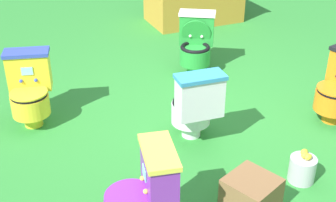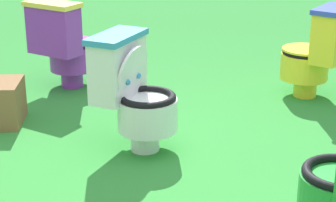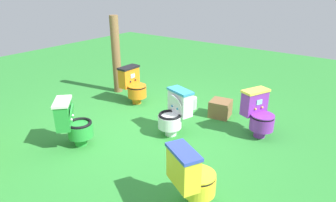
{
  "view_description": "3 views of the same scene",
  "coord_description": "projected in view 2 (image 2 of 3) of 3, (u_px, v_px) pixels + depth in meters",
  "views": [
    {
      "loc": [
        -2.78,
        -3.05,
        2.44
      ],
      "look_at": [
        -0.69,
        -0.23,
        0.51
      ],
      "focal_mm": 49.18,
      "sensor_mm": 36.0,
      "label": 1
    },
    {
      "loc": [
        2.98,
        0.4,
        1.57
      ],
      "look_at": [
        -0.13,
        0.01,
        0.42
      ],
      "focal_mm": 63.61,
      "sensor_mm": 36.0,
      "label": 2
    },
    {
      "loc": [
        -2.84,
        3.2,
        2.31
      ],
      "look_at": [
        -0.24,
        -0.27,
        0.51
      ],
      "focal_mm": 31.63,
      "sensor_mm": 36.0,
      "label": 3
    }
  ],
  "objects": [
    {
      "name": "toilet_yellow",
      "position": [
        317.0,
        52.0,
        4.52
      ],
      "size": [
        0.59,
        0.62,
        0.73
      ],
      "rotation": [
        0.0,
        0.0,
        2.65
      ],
      "color": "yellow",
      "rests_on": "ground"
    },
    {
      "name": "toilet_purple",
      "position": [
        64.0,
        44.0,
        4.72
      ],
      "size": [
        0.61,
        0.57,
        0.73
      ],
      "rotation": [
        0.0,
        0.0,
        1.15
      ],
      "color": "purple",
      "rests_on": "ground"
    },
    {
      "name": "toilet_white",
      "position": [
        134.0,
        92.0,
        3.64
      ],
      "size": [
        0.53,
        0.59,
        0.73
      ],
      "rotation": [
        0.0,
        0.0,
        5.98
      ],
      "color": "white",
      "rests_on": "ground"
    },
    {
      "name": "ground",
      "position": [
        164.0,
        179.0,
        3.37
      ],
      "size": [
        14.0,
        14.0,
        0.0
      ],
      "primitive_type": "plane",
      "color": "#2D8433"
    }
  ]
}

